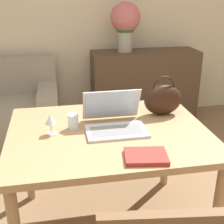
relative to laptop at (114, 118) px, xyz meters
The scene contains 9 objects.
wall_back 2.10m from the laptop, 90.47° to the left, with size 10.00×0.06×2.70m.
dining_table 0.16m from the laptop, 134.45° to the right, with size 1.21×0.95×0.74m.
sideboard 1.86m from the laptop, 67.74° to the left, with size 1.23×0.40×0.86m.
laptop is the anchor object (origin of this frame).
drinking_glass 0.25m from the laptop, behind, with size 0.07×0.07×0.09m.
wine_glass 0.39m from the laptop, behind, with size 0.06×0.06×0.13m.
handbag 0.39m from the laptop, 21.47° to the left, with size 0.26×0.12×0.27m.
flower_vase 1.81m from the laptop, 75.07° to the left, with size 0.33×0.33×0.54m.
book 0.42m from the laptop, 77.66° to the right, with size 0.24×0.20×0.02m.
Camera 1 is at (-0.32, -1.09, 1.56)m, focal length 50.00 mm.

